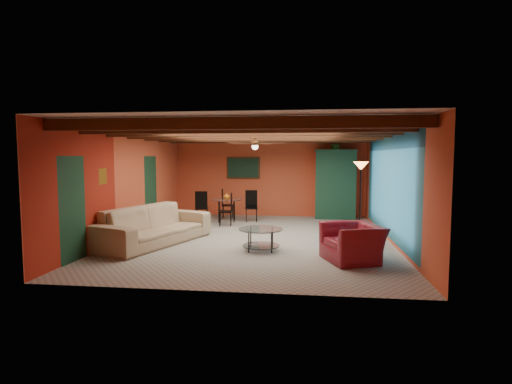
# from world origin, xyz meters

# --- Properties ---
(room) EXTENTS (6.52, 8.01, 2.71)m
(room) POSITION_xyz_m (0.00, 0.11, 2.36)
(room) COLOR gray
(room) RESTS_ON ground
(sofa) EXTENTS (2.12, 3.22, 0.88)m
(sofa) POSITION_xyz_m (-2.27, -0.85, 0.44)
(sofa) COLOR tan
(sofa) RESTS_ON ground
(armchair) EXTENTS (1.30, 1.38, 0.72)m
(armchair) POSITION_xyz_m (2.15, -1.91, 0.36)
(armchair) COLOR maroon
(armchair) RESTS_ON ground
(coffee_table) EXTENTS (1.01, 1.01, 0.49)m
(coffee_table) POSITION_xyz_m (0.28, -1.23, 0.25)
(coffee_table) COLOR white
(coffee_table) RESTS_ON ground
(dining_table) EXTENTS (2.14, 2.14, 0.98)m
(dining_table) POSITION_xyz_m (-1.21, 2.55, 0.49)
(dining_table) COLOR white
(dining_table) RESTS_ON ground
(armoire) EXTENTS (1.26, 0.63, 2.20)m
(armoire) POSITION_xyz_m (2.20, 3.70, 1.10)
(armoire) COLOR maroon
(armoire) RESTS_ON ground
(floor_lamp) EXTENTS (0.46, 0.46, 1.92)m
(floor_lamp) POSITION_xyz_m (2.65, 0.89, 0.96)
(floor_lamp) COLOR black
(floor_lamp) RESTS_ON ground
(ceiling_fan) EXTENTS (1.50, 1.50, 0.44)m
(ceiling_fan) POSITION_xyz_m (0.00, 0.00, 2.36)
(ceiling_fan) COLOR #472614
(ceiling_fan) RESTS_ON ceiling
(painting) EXTENTS (1.05, 0.03, 0.65)m
(painting) POSITION_xyz_m (-0.90, 3.96, 1.65)
(painting) COLOR black
(painting) RESTS_ON wall_back
(potted_plant) EXTENTS (0.49, 0.43, 0.52)m
(potted_plant) POSITION_xyz_m (2.20, 3.70, 2.46)
(potted_plant) COLOR #26661E
(potted_plant) RESTS_ON armoire
(vase) EXTENTS (0.25, 0.25, 0.20)m
(vase) POSITION_xyz_m (-1.21, 2.55, 1.08)
(vase) COLOR orange
(vase) RESTS_ON dining_table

